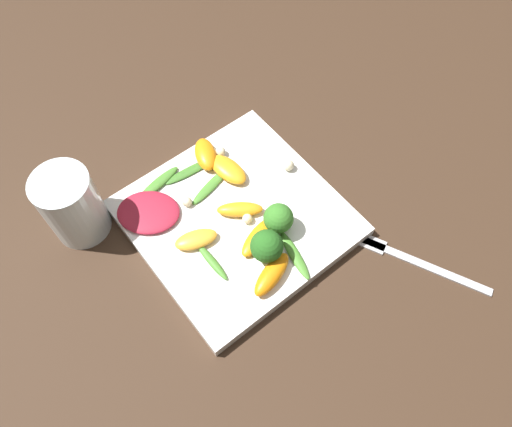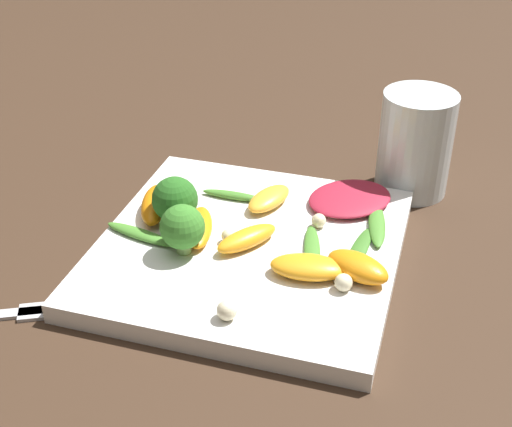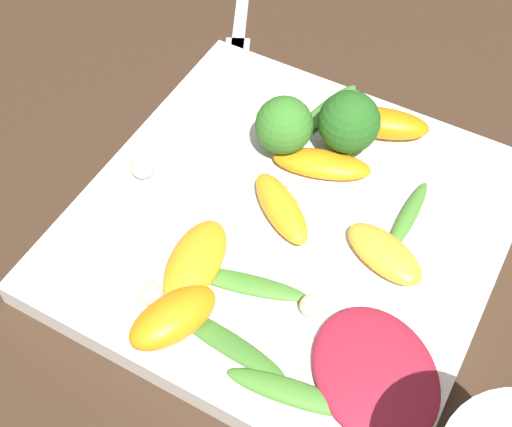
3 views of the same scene
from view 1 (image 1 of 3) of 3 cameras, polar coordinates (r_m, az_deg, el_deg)
ground_plane at (r=0.72m, az=-2.21°, el=-0.91°), size 2.40×2.40×0.00m
plate at (r=0.71m, az=-2.23°, el=-0.53°), size 0.27×0.27×0.02m
drinking_glass at (r=0.71m, az=-20.28°, el=0.86°), size 0.08×0.08×0.11m
fork at (r=0.72m, az=16.87°, el=-4.82°), size 0.18×0.10×0.01m
radicchio_leaf_0 at (r=0.71m, az=-12.20°, el=0.14°), size 0.11×0.11×0.01m
orange_segment_0 at (r=0.70m, az=-2.11°, el=0.74°), size 0.06×0.07×0.02m
orange_segment_1 at (r=0.73m, az=-3.21°, el=5.05°), size 0.07×0.04×0.02m
orange_segment_2 at (r=0.65m, az=1.81°, el=-6.97°), size 0.05×0.08×0.02m
orange_segment_3 at (r=0.67m, az=0.31°, el=-2.67°), size 0.04×0.07×0.01m
orange_segment_4 at (r=0.68m, az=-6.72°, el=-3.15°), size 0.05×0.06×0.02m
orange_segment_5 at (r=0.75m, az=-5.79°, el=6.75°), size 0.07×0.05×0.02m
broccoli_floret_0 at (r=0.67m, az=2.58°, el=-0.58°), size 0.04×0.04×0.05m
broccoli_floret_1 at (r=0.64m, az=1.23°, el=-3.77°), size 0.04×0.04×0.05m
arugula_sprig_0 at (r=0.72m, az=-4.99°, el=3.32°), size 0.03×0.08×0.01m
arugula_sprig_1 at (r=0.74m, az=-11.14°, el=3.39°), size 0.03×0.08×0.01m
arugula_sprig_2 at (r=0.67m, az=4.44°, el=-4.76°), size 0.08×0.03×0.01m
arugula_sprig_3 at (r=0.74m, az=-7.55°, el=4.85°), size 0.02×0.09×0.00m
arugula_sprig_4 at (r=0.67m, az=-5.06°, el=-5.49°), size 0.07×0.01×0.01m
macadamia_nut_0 at (r=0.75m, az=-4.07°, el=7.07°), size 0.02×0.02×0.02m
macadamia_nut_1 at (r=0.69m, az=-1.00°, el=-0.60°), size 0.01×0.01×0.01m
macadamia_nut_2 at (r=0.71m, az=-7.87°, el=1.33°), size 0.01×0.01×0.01m
macadamia_nut_3 at (r=0.74m, az=3.72°, el=5.54°), size 0.02×0.02×0.02m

